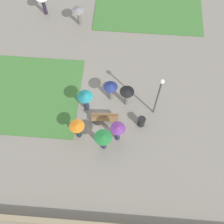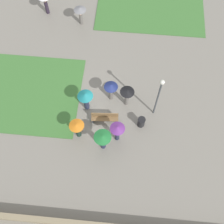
% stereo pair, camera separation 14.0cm
% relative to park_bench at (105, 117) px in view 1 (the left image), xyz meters
% --- Properties ---
extents(ground_plane, '(90.00, 90.00, 0.00)m').
position_rel_park_bench_xyz_m(ground_plane, '(-0.21, 1.10, -0.48)').
color(ground_plane, gray).
extents(lawn_patch_near, '(9.06, 6.88, 0.06)m').
position_rel_park_bench_xyz_m(lawn_patch_near, '(-6.65, 1.74, -0.45)').
color(lawn_patch_near, '#427A38').
rests_on(lawn_patch_near, ground_plane).
extents(park_bench, '(1.96, 0.55, 0.90)m').
position_rel_park_bench_xyz_m(park_bench, '(0.00, 0.00, 0.00)').
color(park_bench, brown).
rests_on(park_bench, ground_plane).
extents(lamp_post, '(0.32, 0.32, 4.29)m').
position_rel_park_bench_xyz_m(lamp_post, '(3.50, 0.95, 2.29)').
color(lamp_post, '#474C51').
rests_on(lamp_post, ground_plane).
extents(trash_bin, '(0.56, 0.56, 0.87)m').
position_rel_park_bench_xyz_m(trash_bin, '(2.61, -0.12, -0.04)').
color(trash_bin, '#232326').
rests_on(trash_bin, ground_plane).
extents(crowd_person_green, '(1.16, 1.16, 1.95)m').
position_rel_park_bench_xyz_m(crowd_person_green, '(0.10, -2.02, 0.92)').
color(crowd_person_green, '#282D47').
rests_on(crowd_person_green, ground_plane).
extents(crowd_person_purple, '(1.00, 1.00, 1.99)m').
position_rel_park_bench_xyz_m(crowd_person_purple, '(1.00, -1.33, 0.98)').
color(crowd_person_purple, '#282D47').
rests_on(crowd_person_purple, ground_plane).
extents(crowd_person_black, '(1.03, 1.03, 1.94)m').
position_rel_park_bench_xyz_m(crowd_person_black, '(1.44, 1.54, 1.00)').
color(crowd_person_black, slate).
rests_on(crowd_person_black, ground_plane).
extents(crowd_person_teal, '(1.10, 1.10, 1.92)m').
position_rel_park_bench_xyz_m(crowd_person_teal, '(-1.44, 0.93, 0.90)').
color(crowd_person_teal, '#282D47').
rests_on(crowd_person_teal, ground_plane).
extents(crowd_person_navy, '(1.00, 1.00, 1.84)m').
position_rel_park_bench_xyz_m(crowd_person_navy, '(0.27, 1.91, 0.89)').
color(crowd_person_navy, slate).
rests_on(crowd_person_navy, ground_plane).
extents(crowd_person_orange, '(1.02, 1.02, 1.76)m').
position_rel_park_bench_xyz_m(crowd_person_orange, '(-1.72, -1.30, 0.72)').
color(crowd_person_orange, '#1E3328').
rests_on(crowd_person_orange, ground_plane).
extents(lone_walker_far_path, '(1.04, 1.04, 1.76)m').
position_rel_park_bench_xyz_m(lone_walker_far_path, '(-3.01, 9.16, 0.87)').
color(lone_walker_far_path, slate).
rests_on(lone_walker_far_path, ground_plane).
extents(lone_walker_mid_plaza, '(1.09, 1.09, 1.93)m').
position_rel_park_bench_xyz_m(lone_walker_mid_plaza, '(-6.20, 10.15, 0.92)').
color(lone_walker_mid_plaza, '#2D2333').
rests_on(lone_walker_mid_plaza, ground_plane).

